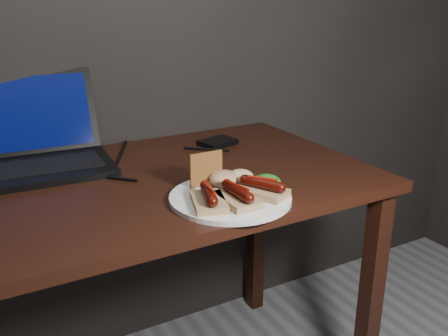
% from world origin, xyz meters
% --- Properties ---
extents(desk, '(1.40, 0.70, 0.75)m').
position_xyz_m(desk, '(0.00, 1.38, 0.66)').
color(desk, black).
rests_on(desk, ground).
extents(laptop, '(0.41, 0.35, 0.25)m').
position_xyz_m(laptop, '(-0.12, 1.62, 0.80)').
color(laptop, black).
rests_on(laptop, desk).
extents(hard_drive, '(0.12, 0.10, 0.02)m').
position_xyz_m(hard_drive, '(0.42, 1.56, 0.76)').
color(hard_drive, black).
rests_on(hard_drive, desk).
extents(desk_cables, '(0.95, 0.36, 0.01)m').
position_xyz_m(desk_cables, '(-0.03, 1.51, 0.75)').
color(desk_cables, black).
rests_on(desk_cables, desk).
extents(plate, '(0.29, 0.29, 0.01)m').
position_xyz_m(plate, '(0.23, 1.15, 0.76)').
color(plate, white).
rests_on(plate, desk).
extents(bread_sausage_left, '(0.10, 0.13, 0.04)m').
position_xyz_m(bread_sausage_left, '(0.16, 1.13, 0.78)').
color(bread_sausage_left, tan).
rests_on(bread_sausage_left, plate).
extents(bread_sausage_center, '(0.07, 0.12, 0.04)m').
position_xyz_m(bread_sausage_center, '(0.22, 1.11, 0.78)').
color(bread_sausage_center, tan).
rests_on(bread_sausage_center, plate).
extents(bread_sausage_right, '(0.11, 0.13, 0.04)m').
position_xyz_m(bread_sausage_right, '(0.29, 1.12, 0.78)').
color(bread_sausage_right, tan).
rests_on(bread_sausage_right, plate).
extents(crispbread, '(0.08, 0.01, 0.08)m').
position_xyz_m(crispbread, '(0.21, 1.23, 0.80)').
color(crispbread, '#A66D2D').
rests_on(crispbread, plate).
extents(salad_greens, '(0.07, 0.07, 0.04)m').
position_xyz_m(salad_greens, '(0.32, 1.14, 0.78)').
color(salad_greens, '#175D12').
rests_on(salad_greens, plate).
extents(salsa_mound, '(0.07, 0.07, 0.04)m').
position_xyz_m(salsa_mound, '(0.24, 1.21, 0.78)').
color(salsa_mound, maroon).
rests_on(salsa_mound, plate).
extents(coleslaw_mound, '(0.06, 0.06, 0.04)m').
position_xyz_m(coleslaw_mound, '(0.29, 1.20, 0.78)').
color(coleslaw_mound, beige).
rests_on(coleslaw_mound, plate).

